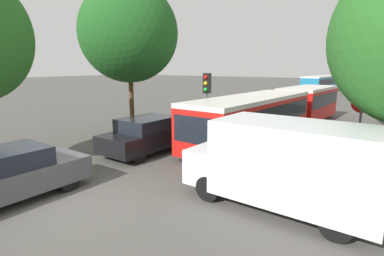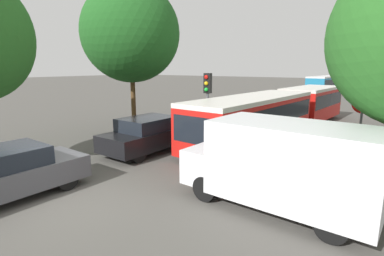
{
  "view_description": "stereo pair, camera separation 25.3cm",
  "coord_description": "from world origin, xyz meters",
  "px_view_note": "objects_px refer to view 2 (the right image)",
  "views": [
    {
      "loc": [
        6.87,
        -4.47,
        3.69
      ],
      "look_at": [
        0.2,
        5.63,
        1.2
      ],
      "focal_mm": 28.0,
      "sensor_mm": 36.0,
      "label": 1
    },
    {
      "loc": [
        7.08,
        -4.33,
        3.69
      ],
      "look_at": [
        0.2,
        5.63,
        1.2
      ],
      "focal_mm": 28.0,
      "sensor_mm": 36.0,
      "label": 2
    }
  ],
  "objects_px": {
    "queued_car_silver": "(255,106)",
    "queued_car_blue": "(299,95)",
    "queued_car_black": "(149,134)",
    "queued_car_white": "(218,118)",
    "traffic_light": "(207,93)",
    "city_bus_rear": "(327,83)",
    "no_entry_sign": "(361,121)",
    "queued_car_navy": "(279,100)",
    "queued_car_graphite": "(5,174)",
    "white_van": "(283,164)",
    "articulated_bus": "(282,109)",
    "tree_left_mid": "(131,33)"
  },
  "relations": [
    {
      "from": "white_van",
      "to": "traffic_light",
      "type": "bearing_deg",
      "value": -37.28
    },
    {
      "from": "queued_car_black",
      "to": "traffic_light",
      "type": "bearing_deg",
      "value": -33.84
    },
    {
      "from": "queued_car_graphite",
      "to": "queued_car_white",
      "type": "relative_size",
      "value": 1.07
    },
    {
      "from": "queued_car_silver",
      "to": "white_van",
      "type": "distance_m",
      "value": 15.37
    },
    {
      "from": "queued_car_white",
      "to": "queued_car_silver",
      "type": "bearing_deg",
      "value": 4.58
    },
    {
      "from": "traffic_light",
      "to": "no_entry_sign",
      "type": "relative_size",
      "value": 1.21
    },
    {
      "from": "queued_car_graphite",
      "to": "queued_car_blue",
      "type": "distance_m",
      "value": 29.79
    },
    {
      "from": "queued_car_navy",
      "to": "no_entry_sign",
      "type": "height_order",
      "value": "no_entry_sign"
    },
    {
      "from": "no_entry_sign",
      "to": "white_van",
      "type": "bearing_deg",
      "value": -16.82
    },
    {
      "from": "queued_car_graphite",
      "to": "white_van",
      "type": "distance_m",
      "value": 7.63
    },
    {
      "from": "articulated_bus",
      "to": "tree_left_mid",
      "type": "relative_size",
      "value": 1.99
    },
    {
      "from": "queued_car_blue",
      "to": "white_van",
      "type": "xyz_separation_m",
      "value": [
        6.65,
        -25.96,
        0.54
      ]
    },
    {
      "from": "queued_car_silver",
      "to": "queued_car_blue",
      "type": "bearing_deg",
      "value": 2.67
    },
    {
      "from": "traffic_light",
      "to": "queued_car_silver",
      "type": "bearing_deg",
      "value": -174.61
    },
    {
      "from": "queued_car_white",
      "to": "queued_car_blue",
      "type": "distance_m",
      "value": 18.23
    },
    {
      "from": "queued_car_black",
      "to": "queued_car_silver",
      "type": "bearing_deg",
      "value": 2.61
    },
    {
      "from": "queued_car_navy",
      "to": "tree_left_mid",
      "type": "relative_size",
      "value": 0.53
    },
    {
      "from": "articulated_bus",
      "to": "traffic_light",
      "type": "bearing_deg",
      "value": -17.16
    },
    {
      "from": "no_entry_sign",
      "to": "tree_left_mid",
      "type": "height_order",
      "value": "tree_left_mid"
    },
    {
      "from": "city_bus_rear",
      "to": "traffic_light",
      "type": "relative_size",
      "value": 3.29
    },
    {
      "from": "articulated_bus",
      "to": "white_van",
      "type": "bearing_deg",
      "value": 23.1
    },
    {
      "from": "queued_car_black",
      "to": "queued_car_navy",
      "type": "distance_m",
      "value": 17.41
    },
    {
      "from": "queued_car_graphite",
      "to": "white_van",
      "type": "xyz_separation_m",
      "value": [
        6.58,
        3.82,
        0.49
      ]
    },
    {
      "from": "queued_car_white",
      "to": "white_van",
      "type": "xyz_separation_m",
      "value": [
        6.38,
        -7.74,
        0.54
      ]
    },
    {
      "from": "queued_car_blue",
      "to": "white_van",
      "type": "bearing_deg",
      "value": -163.16
    },
    {
      "from": "queued_car_white",
      "to": "no_entry_sign",
      "type": "height_order",
      "value": "no_entry_sign"
    },
    {
      "from": "queued_car_black",
      "to": "queued_car_white",
      "type": "xyz_separation_m",
      "value": [
        0.2,
        5.67,
        -0.08
      ]
    },
    {
      "from": "queued_car_blue",
      "to": "no_entry_sign",
      "type": "relative_size",
      "value": 1.44
    },
    {
      "from": "queued_car_white",
      "to": "queued_car_black",
      "type": "bearing_deg",
      "value": -179.53
    },
    {
      "from": "queued_car_silver",
      "to": "queued_car_blue",
      "type": "relative_size",
      "value": 1.09
    },
    {
      "from": "articulated_bus",
      "to": "queued_car_blue",
      "type": "bearing_deg",
      "value": -163.25
    },
    {
      "from": "traffic_light",
      "to": "no_entry_sign",
      "type": "distance_m",
      "value": 6.26
    },
    {
      "from": "traffic_light",
      "to": "queued_car_blue",
      "type": "bearing_deg",
      "value": -179.9
    },
    {
      "from": "articulated_bus",
      "to": "queued_car_silver",
      "type": "distance_m",
      "value": 6.0
    },
    {
      "from": "tree_left_mid",
      "to": "queued_car_blue",
      "type": "bearing_deg",
      "value": 82.38
    },
    {
      "from": "traffic_light",
      "to": "no_entry_sign",
      "type": "xyz_separation_m",
      "value": [
        6.23,
        -0.07,
        -0.62
      ]
    },
    {
      "from": "queued_car_white",
      "to": "city_bus_rear",
      "type": "bearing_deg",
      "value": 2.78
    },
    {
      "from": "white_van",
      "to": "queued_car_black",
      "type": "bearing_deg",
      "value": -13.98
    },
    {
      "from": "queued_car_silver",
      "to": "white_van",
      "type": "height_order",
      "value": "white_van"
    },
    {
      "from": "white_van",
      "to": "traffic_light",
      "type": "xyz_separation_m",
      "value": [
        -4.96,
        4.28,
        1.26
      ]
    },
    {
      "from": "white_van",
      "to": "queued_car_navy",
      "type": "bearing_deg",
      "value": -67.6
    },
    {
      "from": "queued_car_graphite",
      "to": "queued_car_silver",
      "type": "relative_size",
      "value": 0.97
    },
    {
      "from": "queued_car_white",
      "to": "queued_car_navy",
      "type": "relative_size",
      "value": 0.95
    },
    {
      "from": "queued_car_graphite",
      "to": "queued_car_navy",
      "type": "height_order",
      "value": "queued_car_graphite"
    },
    {
      "from": "city_bus_rear",
      "to": "queued_car_white",
      "type": "height_order",
      "value": "city_bus_rear"
    },
    {
      "from": "queued_car_graphite",
      "to": "queued_car_navy",
      "type": "relative_size",
      "value": 1.02
    },
    {
      "from": "tree_left_mid",
      "to": "city_bus_rear",
      "type": "bearing_deg",
      "value": 85.13
    },
    {
      "from": "queued_car_blue",
      "to": "queued_car_navy",
      "type": "bearing_deg",
      "value": -177.74
    },
    {
      "from": "queued_car_blue",
      "to": "no_entry_sign",
      "type": "bearing_deg",
      "value": -157.52
    },
    {
      "from": "queued_car_graphite",
      "to": "queued_car_blue",
      "type": "relative_size",
      "value": 1.06
    }
  ]
}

